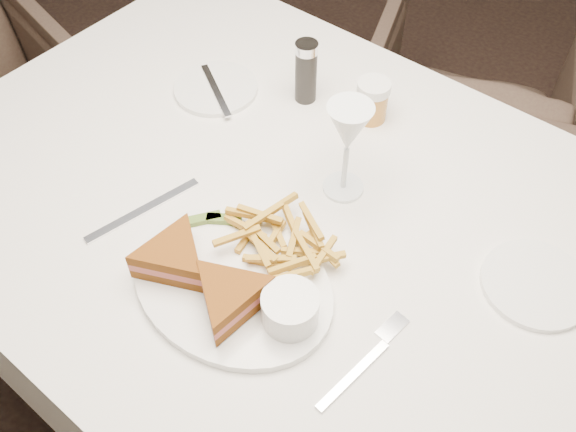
# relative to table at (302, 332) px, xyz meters

# --- Properties ---
(ground) EXTENTS (5.00, 5.00, 0.00)m
(ground) POSITION_rel_table_xyz_m (-0.33, 0.35, -0.38)
(ground) COLOR black
(ground) RESTS_ON ground
(table) EXTENTS (1.43, 1.02, 0.75)m
(table) POSITION_rel_table_xyz_m (0.00, 0.00, 0.00)
(table) COLOR silver
(table) RESTS_ON ground
(chair_far) EXTENTS (0.72, 0.69, 0.61)m
(chair_far) POSITION_rel_table_xyz_m (-0.03, 0.93, -0.07)
(chair_far) COLOR #423228
(chair_far) RESTS_ON ground
(table_setting) EXTENTS (0.83, 0.65, 0.18)m
(table_setting) POSITION_rel_table_xyz_m (-0.01, -0.07, 0.41)
(table_setting) COLOR white
(table_setting) RESTS_ON table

